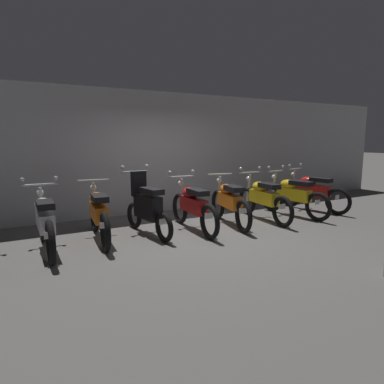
# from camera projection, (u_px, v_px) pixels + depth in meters

# --- Properties ---
(ground_plane) EXTENTS (80.00, 80.00, 0.00)m
(ground_plane) POSITION_uv_depth(u_px,v_px,m) (200.00, 234.00, 6.33)
(ground_plane) COLOR #565451
(back_wall) EXTENTS (16.00, 0.30, 2.90)m
(back_wall) POSITION_uv_depth(u_px,v_px,m) (152.00, 153.00, 8.15)
(back_wall) COLOR #ADADB2
(back_wall) RESTS_ON ground
(motorbike_slot_1) EXTENTS (0.59, 1.95, 1.15)m
(motorbike_slot_1) POSITION_uv_depth(u_px,v_px,m) (45.00, 221.00, 5.29)
(motorbike_slot_1) COLOR black
(motorbike_slot_1) RESTS_ON ground
(motorbike_slot_2) EXTENTS (0.56, 1.95, 1.03)m
(motorbike_slot_2) POSITION_uv_depth(u_px,v_px,m) (99.00, 213.00, 5.87)
(motorbike_slot_2) COLOR black
(motorbike_slot_2) RESTS_ON ground
(motorbike_slot_3) EXTENTS (0.59, 1.68, 1.29)m
(motorbike_slot_3) POSITION_uv_depth(u_px,v_px,m) (147.00, 207.00, 6.22)
(motorbike_slot_3) COLOR black
(motorbike_slot_3) RESTS_ON ground
(motorbike_slot_4) EXTENTS (0.59, 1.95, 1.15)m
(motorbike_slot_4) POSITION_uv_depth(u_px,v_px,m) (193.00, 206.00, 6.51)
(motorbike_slot_4) COLOR black
(motorbike_slot_4) RESTS_ON ground
(motorbike_slot_5) EXTENTS (0.62, 1.93, 1.03)m
(motorbike_slot_5) POSITION_uv_depth(u_px,v_px,m) (229.00, 202.00, 6.96)
(motorbike_slot_5) COLOR black
(motorbike_slot_5) RESTS_ON ground
(motorbike_slot_6) EXTENTS (0.59, 1.95, 1.15)m
(motorbike_slot_6) POSITION_uv_depth(u_px,v_px,m) (263.00, 198.00, 7.35)
(motorbike_slot_6) COLOR black
(motorbike_slot_6) RESTS_ON ground
(motorbike_slot_7) EXTENTS (0.59, 1.95, 1.15)m
(motorbike_slot_7) POSITION_uv_depth(u_px,v_px,m) (293.00, 195.00, 7.75)
(motorbike_slot_7) COLOR black
(motorbike_slot_7) RESTS_ON ground
(motorbike_slot_8) EXTENTS (0.63, 1.93, 1.15)m
(motorbike_slot_8) POSITION_uv_depth(u_px,v_px,m) (312.00, 191.00, 8.35)
(motorbike_slot_8) COLOR black
(motorbike_slot_8) RESTS_ON ground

